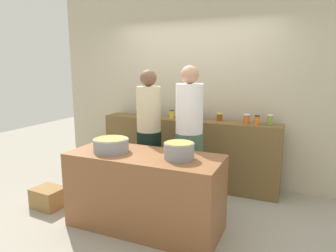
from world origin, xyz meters
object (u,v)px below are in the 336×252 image
at_px(preserve_jar_2, 157,114).
at_px(cooking_pot_center, 179,151).
at_px(preserve_jar_4, 180,114).
at_px(preserve_jar_3, 172,114).
at_px(cook_with_tongs, 149,142).
at_px(preserve_jar_0, 138,112).
at_px(preserve_jar_5, 189,115).
at_px(preserve_jar_9, 257,120).
at_px(preserve_jar_8, 246,119).
at_px(preserve_jar_10, 270,120).
at_px(cooking_pot_left, 111,145).
at_px(bread_crate, 49,197).
at_px(preserve_jar_7, 219,117).
at_px(preserve_jar_1, 153,112).
at_px(cook_in_cap, 189,145).
at_px(preserve_jar_6, 200,115).

xyz_separation_m(preserve_jar_2, cooking_pot_center, (0.90, -1.35, -0.14)).
bearing_deg(preserve_jar_4, preserve_jar_3, -174.68).
relative_size(preserve_jar_4, cook_with_tongs, 0.07).
height_order(preserve_jar_0, preserve_jar_5, preserve_jar_5).
bearing_deg(preserve_jar_9, preserve_jar_8, 176.11).
relative_size(preserve_jar_5, preserve_jar_10, 0.86).
bearing_deg(cooking_pot_left, cooking_pot_center, 3.45).
distance_m(preserve_jar_4, cook_with_tongs, 0.81).
bearing_deg(preserve_jar_9, bread_crate, -149.46).
height_order(preserve_jar_9, preserve_jar_10, preserve_jar_10).
bearing_deg(preserve_jar_9, preserve_jar_7, 167.12).
xyz_separation_m(preserve_jar_8, bread_crate, (-2.24, -1.41, -0.96)).
distance_m(preserve_jar_1, cook_in_cap, 1.21).
bearing_deg(preserve_jar_0, preserve_jar_2, -10.36).
bearing_deg(cooking_pot_center, preserve_jar_8, 71.33).
height_order(preserve_jar_8, preserve_jar_10, preserve_jar_10).
bearing_deg(preserve_jar_10, preserve_jar_5, 176.08).
relative_size(preserve_jar_10, cook_with_tongs, 0.08).
bearing_deg(cooking_pot_center, preserve_jar_0, 131.62).
height_order(preserve_jar_2, preserve_jar_4, preserve_jar_2).
height_order(preserve_jar_1, preserve_jar_2, same).
bearing_deg(preserve_jar_6, cook_with_tongs, -118.99).
xyz_separation_m(preserve_jar_3, cook_in_cap, (0.54, -0.74, -0.25)).
bearing_deg(preserve_jar_8, preserve_jar_4, 176.46).
relative_size(cook_in_cap, bread_crate, 4.76).
xyz_separation_m(preserve_jar_5, bread_crate, (-1.37, -1.53, -0.95)).
bearing_deg(cooking_pot_left, preserve_jar_4, 79.70).
relative_size(preserve_jar_2, preserve_jar_7, 1.15).
xyz_separation_m(preserve_jar_1, preserve_jar_10, (1.77, -0.06, 0.01)).
bearing_deg(preserve_jar_8, preserve_jar_10, 6.06).
height_order(preserve_jar_1, cook_in_cap, cook_in_cap).
xyz_separation_m(preserve_jar_5, cook_with_tongs, (-0.28, -0.80, -0.27)).
bearing_deg(preserve_jar_6, preserve_jar_10, -4.35).
bearing_deg(preserve_jar_3, cooking_pot_left, -95.12).
relative_size(preserve_jar_9, bread_crate, 0.34).
xyz_separation_m(preserve_jar_10, cook_in_cap, (-0.89, -0.72, -0.26)).
xyz_separation_m(preserve_jar_9, cook_in_cap, (-0.72, -0.68, -0.26)).
xyz_separation_m(preserve_jar_3, preserve_jar_9, (1.27, -0.06, 0.00)).
height_order(preserve_jar_5, preserve_jar_9, preserve_jar_9).
height_order(preserve_jar_6, preserve_jar_8, preserve_jar_6).
distance_m(preserve_jar_0, bread_crate, 1.83).
xyz_separation_m(preserve_jar_8, preserve_jar_10, (0.30, 0.03, 0.00)).
bearing_deg(preserve_jar_3, cooking_pot_center, -64.44).
relative_size(preserve_jar_7, preserve_jar_9, 0.86).
relative_size(preserve_jar_3, cook_in_cap, 0.07).
xyz_separation_m(preserve_jar_0, bread_crate, (-0.53, -1.47, -0.95)).
xyz_separation_m(preserve_jar_1, cooking_pot_left, (0.21, -1.50, -0.16)).
xyz_separation_m(preserve_jar_7, cook_with_tongs, (-0.74, -0.80, -0.27)).
height_order(preserve_jar_2, cooking_pot_center, preserve_jar_2).
bearing_deg(preserve_jar_7, preserve_jar_8, -15.91).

